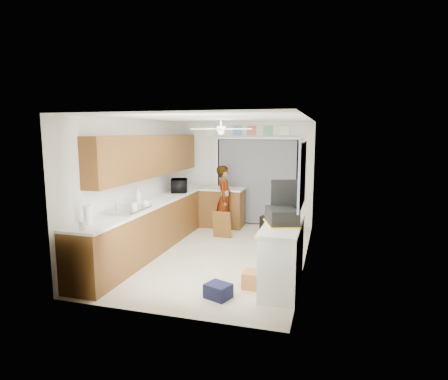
# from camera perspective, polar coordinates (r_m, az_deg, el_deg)

# --- Properties ---
(floor) EXTENTS (5.00, 5.00, 0.00)m
(floor) POSITION_cam_1_polar(r_m,az_deg,el_deg) (7.16, -0.89, -9.61)
(floor) COLOR beige
(floor) RESTS_ON ground
(ceiling) EXTENTS (5.00, 5.00, 0.00)m
(ceiling) POSITION_cam_1_polar(r_m,az_deg,el_deg) (6.80, -0.94, 10.82)
(ceiling) COLOR white
(ceiling) RESTS_ON ground
(wall_back) EXTENTS (3.20, 0.00, 3.20)m
(wall_back) POSITION_cam_1_polar(r_m,az_deg,el_deg) (9.27, 3.56, 2.52)
(wall_back) COLOR silver
(wall_back) RESTS_ON ground
(wall_front) EXTENTS (3.20, 0.00, 3.20)m
(wall_front) POSITION_cam_1_polar(r_m,az_deg,el_deg) (4.57, -10.04, -4.10)
(wall_front) COLOR silver
(wall_front) RESTS_ON ground
(wall_left) EXTENTS (0.00, 5.00, 5.00)m
(wall_left) POSITION_cam_1_polar(r_m,az_deg,el_deg) (7.48, -12.73, 0.82)
(wall_left) COLOR silver
(wall_left) RESTS_ON ground
(wall_right) EXTENTS (0.00, 5.00, 5.00)m
(wall_right) POSITION_cam_1_polar(r_m,az_deg,el_deg) (6.59, 12.53, -0.23)
(wall_right) COLOR silver
(wall_right) RESTS_ON ground
(left_base_cabinets) EXTENTS (0.60, 4.80, 0.90)m
(left_base_cabinets) POSITION_cam_1_polar(r_m,az_deg,el_deg) (7.50, -10.50, -5.33)
(left_base_cabinets) COLOR brown
(left_base_cabinets) RESTS_ON floor
(left_countertop) EXTENTS (0.62, 4.80, 0.04)m
(left_countertop) POSITION_cam_1_polar(r_m,az_deg,el_deg) (7.39, -10.53, -1.80)
(left_countertop) COLOR white
(left_countertop) RESTS_ON left_base_cabinets
(upper_cabinets) EXTENTS (0.32, 4.00, 0.80)m
(upper_cabinets) POSITION_cam_1_polar(r_m,az_deg,el_deg) (7.53, -11.07, 5.13)
(upper_cabinets) COLOR brown
(upper_cabinets) RESTS_ON wall_left
(sink_basin) EXTENTS (0.50, 0.76, 0.06)m
(sink_basin) POSITION_cam_1_polar(r_m,az_deg,el_deg) (6.52, -14.44, -3.03)
(sink_basin) COLOR silver
(sink_basin) RESTS_ON left_countertop
(faucet) EXTENTS (0.03, 0.03, 0.22)m
(faucet) POSITION_cam_1_polar(r_m,az_deg,el_deg) (6.60, -15.90, -2.10)
(faucet) COLOR silver
(faucet) RESTS_ON left_countertop
(peninsula_base) EXTENTS (1.00, 0.60, 0.90)m
(peninsula_base) POSITION_cam_1_polar(r_m,az_deg,el_deg) (9.03, -0.27, -2.77)
(peninsula_base) COLOR brown
(peninsula_base) RESTS_ON floor
(peninsula_top) EXTENTS (1.04, 0.64, 0.04)m
(peninsula_top) POSITION_cam_1_polar(r_m,az_deg,el_deg) (8.95, -0.27, 0.18)
(peninsula_top) COLOR white
(peninsula_top) RESTS_ON peninsula_base
(back_opening_recess) EXTENTS (2.00, 0.06, 2.10)m
(back_opening_recess) POSITION_cam_1_polar(r_m,az_deg,el_deg) (9.21, 5.03, 1.21)
(back_opening_recess) COLOR black
(back_opening_recess) RESTS_ON wall_back
(curtain_panel) EXTENTS (1.90, 0.03, 2.05)m
(curtain_panel) POSITION_cam_1_polar(r_m,az_deg,el_deg) (9.17, 4.98, 1.18)
(curtain_panel) COLOR slate
(curtain_panel) RESTS_ON wall_back
(door_trim_left) EXTENTS (0.06, 0.04, 2.10)m
(door_trim_left) POSITION_cam_1_polar(r_m,az_deg,el_deg) (9.43, -1.10, 1.42)
(door_trim_left) COLOR white
(door_trim_left) RESTS_ON wall_back
(door_trim_right) EXTENTS (0.06, 0.04, 2.10)m
(door_trim_right) POSITION_cam_1_polar(r_m,az_deg,el_deg) (9.05, 11.35, 0.93)
(door_trim_right) COLOR white
(door_trim_right) RESTS_ON wall_back
(door_trim_head) EXTENTS (2.10, 0.04, 0.06)m
(door_trim_head) POSITION_cam_1_polar(r_m,az_deg,el_deg) (9.10, 5.09, 7.88)
(door_trim_head) COLOR white
(door_trim_head) RESTS_ON wall_back
(header_frame_1) EXTENTS (0.22, 0.02, 0.22)m
(header_frame_1) POSITION_cam_1_polar(r_m,az_deg,el_deg) (9.24, 2.05, 9.03)
(header_frame_1) COLOR #4D91CF
(header_frame_1) RESTS_ON wall_back
(header_frame_2) EXTENTS (0.22, 0.02, 0.22)m
(header_frame_2) POSITION_cam_1_polar(r_m,az_deg,el_deg) (9.16, 4.20, 9.02)
(header_frame_2) COLOR #CA5F4C
(header_frame_2) RESTS_ON wall_back
(header_frame_3) EXTENTS (0.22, 0.02, 0.22)m
(header_frame_3) POSITION_cam_1_polar(r_m,az_deg,el_deg) (9.09, 6.70, 8.98)
(header_frame_3) COLOR #60A973
(header_frame_3) RESTS_ON wall_back
(header_frame_4) EXTENTS (0.22, 0.02, 0.22)m
(header_frame_4) POSITION_cam_1_polar(r_m,az_deg,el_deg) (9.03, 9.24, 8.93)
(header_frame_4) COLOR white
(header_frame_4) RESTS_ON wall_back
(route66_sign) EXTENTS (0.22, 0.02, 0.26)m
(route66_sign) POSITION_cam_1_polar(r_m,az_deg,el_deg) (9.43, -2.13, 9.03)
(route66_sign) COLOR silver
(route66_sign) RESTS_ON wall_back
(right_counter_base) EXTENTS (0.50, 1.40, 0.90)m
(right_counter_base) POSITION_cam_1_polar(r_m,az_deg,el_deg) (5.63, 8.92, -10.05)
(right_counter_base) COLOR white
(right_counter_base) RESTS_ON floor
(right_counter_top) EXTENTS (0.54, 1.44, 0.04)m
(right_counter_top) POSITION_cam_1_polar(r_m,az_deg,el_deg) (5.50, 8.93, -5.40)
(right_counter_top) COLOR white
(right_counter_top) RESTS_ON right_counter_base
(abstract_painting) EXTENTS (0.03, 1.15, 0.95)m
(abstract_painting) POSITION_cam_1_polar(r_m,az_deg,el_deg) (5.55, 11.83, 2.30)
(abstract_painting) COLOR #E65593
(abstract_painting) RESTS_ON wall_right
(ceiling_fan) EXTENTS (1.14, 1.14, 0.24)m
(ceiling_fan) POSITION_cam_1_polar(r_m,az_deg,el_deg) (6.98, -0.46, 9.29)
(ceiling_fan) COLOR white
(ceiling_fan) RESTS_ON ceiling
(microwave) EXTENTS (0.52, 0.61, 0.29)m
(microwave) POSITION_cam_1_polar(r_m,az_deg,el_deg) (8.40, -6.83, 0.69)
(microwave) COLOR black
(microwave) RESTS_ON left_countertop
(soap_bottle) EXTENTS (0.13, 0.13, 0.30)m
(soap_bottle) POSITION_cam_1_polar(r_m,az_deg,el_deg) (7.09, -12.92, -0.92)
(soap_bottle) COLOR silver
(soap_bottle) RESTS_ON left_countertop
(cup) EXTENTS (0.15, 0.15, 0.10)m
(cup) POSITION_cam_1_polar(r_m,az_deg,el_deg) (6.86, -11.79, -2.03)
(cup) COLOR white
(cup) RESTS_ON left_countertop
(jar_a) EXTENTS (0.11, 0.11, 0.14)m
(jar_a) POSITION_cam_1_polar(r_m,az_deg,el_deg) (6.53, -13.48, -2.48)
(jar_a) COLOR silver
(jar_a) RESTS_ON left_countertop
(jar_b) EXTENTS (0.09, 0.09, 0.12)m
(jar_b) POSITION_cam_1_polar(r_m,az_deg,el_deg) (5.48, -20.79, -5.06)
(jar_b) COLOR silver
(jar_b) RESTS_ON left_countertop
(paper_towel_roll) EXTENTS (0.15, 0.15, 0.27)m
(paper_towel_roll) POSITION_cam_1_polar(r_m,az_deg,el_deg) (5.77, -20.03, -3.59)
(paper_towel_roll) COLOR white
(paper_towel_roll) RESTS_ON left_countertop
(suitcase) EXTENTS (0.56, 0.64, 0.23)m
(suitcase) POSITION_cam_1_polar(r_m,az_deg,el_deg) (5.50, 8.79, -3.96)
(suitcase) COLOR black
(suitcase) RESTS_ON right_counter_top
(suitcase_rim) EXTENTS (0.61, 0.70, 0.02)m
(suitcase_rim) POSITION_cam_1_polar(r_m,az_deg,el_deg) (5.53, 8.77, -5.07)
(suitcase_rim) COLOR yellow
(suitcase_rim) RESTS_ON suitcase
(suitcase_lid) EXTENTS (0.40, 0.17, 0.50)m
(suitcase_lid) POSITION_cam_1_polar(r_m,az_deg,el_deg) (5.74, 9.22, -0.90)
(suitcase_lid) COLOR black
(suitcase_lid) RESTS_ON suitcase
(cardboard_box) EXTENTS (0.40, 0.31, 0.24)m
(cardboard_box) POSITION_cam_1_polar(r_m,az_deg,el_deg) (5.64, 4.99, -13.50)
(cardboard_box) COLOR #A55F33
(cardboard_box) RESTS_ON floor
(navy_crate) EXTENTS (0.40, 0.37, 0.20)m
(navy_crate) POSITION_cam_1_polar(r_m,az_deg,el_deg) (5.33, -0.89, -15.12)
(navy_crate) COLOR black
(navy_crate) RESTS_ON floor
(cabinet_door_panel) EXTENTS (0.40, 0.16, 0.59)m
(cabinet_door_panel) POSITION_cam_1_polar(r_m,az_deg,el_deg) (8.05, -0.33, -5.30)
(cabinet_door_panel) COLOR brown
(cabinet_door_panel) RESTS_ON floor
(man) EXTENTS (0.42, 0.59, 1.52)m
(man) POSITION_cam_1_polar(r_m,az_deg,el_deg) (8.50, 0.07, -1.37)
(man) COLOR white
(man) RESTS_ON floor
(dog) EXTENTS (0.49, 0.68, 0.49)m
(dog) POSITION_cam_1_polar(r_m,az_deg,el_deg) (8.13, 6.39, -5.60)
(dog) COLOR black
(dog) RESTS_ON floor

